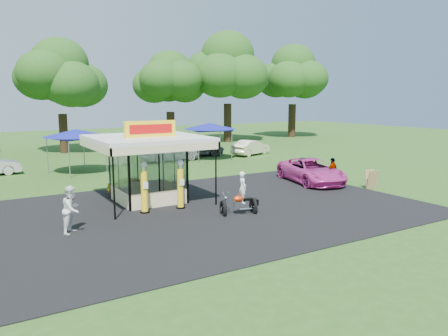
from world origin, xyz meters
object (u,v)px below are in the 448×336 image
Objects in this scene: pink_sedan at (311,171)px; tent_east at (210,126)px; spectator_east_b at (333,171)px; tent_west at (76,133)px; bg_car_d at (195,147)px; motorcycle at (241,197)px; bg_car_e at (251,147)px; gas_pump_left at (144,188)px; spectator_east_a at (302,170)px; spectator_west at (72,209)px; kiosk_car at (134,185)px; gas_pump_right at (180,185)px; a_frame_sign at (371,179)px; bg_car_c at (169,151)px; gas_station_kiosk at (148,167)px.

tent_east reaches higher than pink_sedan.
spectator_east_b is 0.37× the size of tent_west.
pink_sedan is 15.36m from bg_car_d.
bg_car_e is (12.31, 17.03, -0.10)m from motorcycle.
gas_pump_left is 1.55× the size of spectator_east_a.
motorcycle is 7.32m from spectator_west.
pink_sedan is at bearing -104.81° from kiosk_car.
motorcycle is 0.47× the size of tent_west.
spectator_west is 1.15× the size of spectator_east_b.
gas_pump_right is 10.58m from spectator_east_b.
motorcycle reaches higher than a_frame_sign.
spectator_east_b is (10.56, 0.54, -0.32)m from gas_pump_right.
gas_pump_right is 0.49× the size of bg_car_c.
tent_east is at bearing -46.74° from kiosk_car.
tent_west is at bearing 121.35° from bg_car_d.
pink_sedan is 13.78m from bg_car_c.
spectator_east_b is 0.34× the size of bg_car_c.
tent_east reaches higher than a_frame_sign.
gas_pump_right is 2.16× the size of a_frame_sign.
spectator_west reaches higher than bg_car_e.
gas_station_kiosk is 2.40m from gas_pump_left.
motorcycle is 0.48× the size of bg_car_e.
gas_pump_left is 21.63m from bg_car_e.
gas_station_kiosk is 15.85m from tent_east.
tent_east is (10.36, 9.75, 2.37)m from kiosk_car.
pink_sedan is 1.10× the size of bg_car_c.
tent_west is (-1.10, 8.57, 2.33)m from kiosk_car.
motorcycle is 1.08× the size of spectator_west.
tent_west is (-16.10, -1.67, 2.11)m from bg_car_e.
kiosk_car is at bearing 170.36° from a_frame_sign.
bg_car_e is at bearing 42.25° from gas_pump_left.
gas_pump_right reaches higher than motorcycle.
tent_east is at bearing -105.08° from bg_car_c.
spectator_east_b is (8.65, 2.92, 0.03)m from motorcycle.
bg_car_e is at bearing -95.05° from bg_car_c.
kiosk_car is at bearing 152.65° from bg_car_d.
gas_pump_right is at bearing -70.40° from gas_station_kiosk.
spectator_east_a is 0.35× the size of tent_east.
bg_car_c is 8.14m from bg_car_e.
gas_pump_left is (-1.00, -2.10, -0.61)m from gas_station_kiosk.
a_frame_sign is 16.03m from tent_east.
spectator_west is at bearing 141.30° from bg_car_c.
gas_pump_left is at bearing -89.58° from tent_west.
bg_car_d is (-0.25, 15.36, 0.01)m from pink_sedan.
pink_sedan is at bearing -166.95° from bg_car_d.
gas_pump_right is 1.45× the size of spectator_east_b.
motorcycle reaches higher than pink_sedan.
motorcycle is at bearing 124.17° from bg_car_e.
gas_station_kiosk is 1.20× the size of tent_east.
gas_pump_left reaches higher than spectator_east_a.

